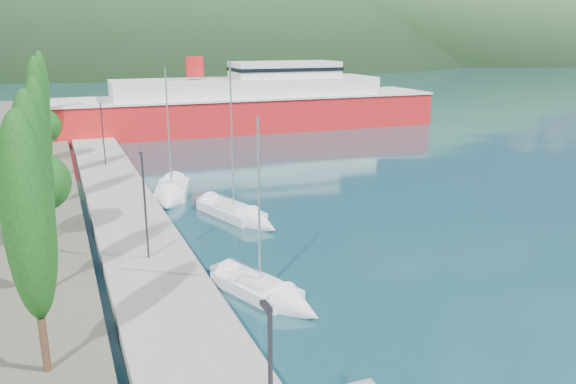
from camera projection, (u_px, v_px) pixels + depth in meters
name	position (u px, v px, depth m)	size (l,w,h in m)	color
ground	(114.00, 96.00, 130.77)	(1400.00, 1400.00, 0.00)	#174049
quay	(122.00, 205.00, 43.61)	(5.00, 88.00, 0.80)	gray
tree_row	(40.00, 126.00, 45.85)	(3.60, 63.29, 10.74)	#47301E
lamp_posts	(139.00, 193.00, 33.10)	(0.15, 46.40, 6.06)	#2D2D33
sailboat_near	(278.00, 298.00, 28.12)	(4.51, 7.33, 10.13)	silver
sailboat_mid	(247.00, 218.00, 40.62)	(4.67, 8.81, 12.27)	silver
sailboat_far	(170.00, 197.00, 46.01)	(4.65, 8.33, 11.67)	silver
ferry	(250.00, 106.00, 82.09)	(56.04, 13.48, 11.06)	red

